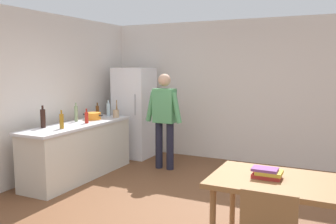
{
  "coord_description": "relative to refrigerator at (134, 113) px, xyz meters",
  "views": [
    {
      "loc": [
        1.83,
        -3.77,
        1.83
      ],
      "look_at": [
        -0.63,
        1.33,
        1.1
      ],
      "focal_mm": 38.33,
      "sensor_mm": 36.0,
      "label": 1
    }
  ],
  "objects": [
    {
      "name": "ground_plane",
      "position": [
        1.9,
        -2.4,
        -0.9
      ],
      "size": [
        14.0,
        14.0,
        0.0
      ],
      "primitive_type": "plane",
      "color": "brown"
    },
    {
      "name": "wall_back",
      "position": [
        1.9,
        0.6,
        0.45
      ],
      "size": [
        6.4,
        0.12,
        2.7
      ],
      "primitive_type": "cube",
      "color": "silver",
      "rests_on": "ground_plane"
    },
    {
      "name": "wall_left",
      "position": [
        -0.7,
        -2.2,
        0.45
      ],
      "size": [
        0.12,
        5.6,
        2.7
      ],
      "primitive_type": "cube",
      "color": "silver",
      "rests_on": "ground_plane"
    },
    {
      "name": "kitchen_counter",
      "position": [
        -0.1,
        -1.6,
        -0.45
      ],
      "size": [
        0.64,
        2.2,
        0.9
      ],
      "color": "beige",
      "rests_on": "ground_plane"
    },
    {
      "name": "refrigerator",
      "position": [
        0.0,
        0.0,
        0.0
      ],
      "size": [
        0.7,
        0.67,
        1.8
      ],
      "color": "white",
      "rests_on": "ground_plane"
    },
    {
      "name": "person",
      "position": [
        0.95,
        -0.55,
        0.08
      ],
      "size": [
        0.7,
        0.22,
        1.7
      ],
      "color": "#1E1E2D",
      "rests_on": "ground_plane"
    },
    {
      "name": "dining_table",
      "position": [
        3.3,
        -2.7,
        -0.23
      ],
      "size": [
        1.4,
        0.9,
        0.75
      ],
      "color": "olive",
      "rests_on": "ground_plane"
    },
    {
      "name": "cooking_pot",
      "position": [
        -0.17,
        -1.13,
        0.06
      ],
      "size": [
        0.4,
        0.28,
        0.12
      ],
      "color": "orange",
      "rests_on": "kitchen_counter"
    },
    {
      "name": "utensil_jar",
      "position": [
        0.06,
        -0.75,
        0.08
      ],
      "size": [
        0.11,
        0.11,
        0.32
      ],
      "color": "tan",
      "rests_on": "kitchen_counter"
    },
    {
      "name": "bottle_oil_amber",
      "position": [
        -0.01,
        -2.09,
        0.12
      ],
      "size": [
        0.06,
        0.06,
        0.28
      ],
      "color": "#996619",
      "rests_on": "kitchen_counter"
    },
    {
      "name": "bottle_water_clear",
      "position": [
        -0.17,
        -0.65,
        0.13
      ],
      "size": [
        0.07,
        0.07,
        0.3
      ],
      "color": "silver",
      "rests_on": "kitchen_counter"
    },
    {
      "name": "bottle_wine_dark",
      "position": [
        -0.33,
        -2.14,
        0.15
      ],
      "size": [
        0.08,
        0.08,
        0.34
      ],
      "color": "black",
      "rests_on": "kitchen_counter"
    },
    {
      "name": "bottle_sauce_red",
      "position": [
        -0.01,
        -1.5,
        0.1
      ],
      "size": [
        0.06,
        0.06,
        0.24
      ],
      "color": "#B22319",
      "rests_on": "kitchen_counter"
    },
    {
      "name": "bottle_beer_brown",
      "position": [
        -0.31,
        -0.8,
        0.11
      ],
      "size": [
        0.06,
        0.06,
        0.26
      ],
      "color": "#5B3314",
      "rests_on": "kitchen_counter"
    },
    {
      "name": "bottle_vinegar_tall",
      "position": [
        -0.28,
        -1.44,
        0.14
      ],
      "size": [
        0.06,
        0.06,
        0.32
      ],
      "color": "gray",
      "rests_on": "kitchen_counter"
    },
    {
      "name": "book_stack",
      "position": [
        3.13,
        -2.72,
        -0.1
      ],
      "size": [
        0.28,
        0.2,
        0.1
      ],
      "color": "#B22D28",
      "rests_on": "dining_table"
    }
  ]
}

